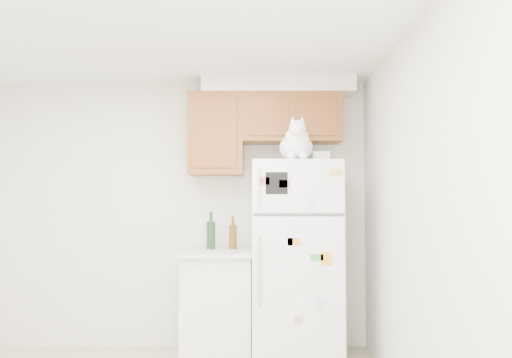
{
  "coord_description": "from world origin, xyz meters",
  "views": [
    {
      "loc": [
        0.91,
        -3.15,
        1.31
      ],
      "look_at": [
        0.87,
        1.55,
        1.55
      ],
      "focal_mm": 38.0,
      "sensor_mm": 36.0,
      "label": 1
    }
  ],
  "objects_px": {
    "storage_box_front": "(320,157)",
    "bottle_green": "(211,230)",
    "cat": "(297,145)",
    "bottle_amber": "(233,233)",
    "storage_box_back": "(313,158)",
    "refrigerator": "(296,259)",
    "base_counter": "(218,302)"
  },
  "relations": [
    {
      "from": "storage_box_front",
      "to": "bottle_green",
      "type": "relative_size",
      "value": 0.44
    },
    {
      "from": "storage_box_front",
      "to": "bottle_green",
      "type": "distance_m",
      "value": 1.21
    },
    {
      "from": "cat",
      "to": "bottle_amber",
      "type": "bearing_deg",
      "value": 145.48
    },
    {
      "from": "cat",
      "to": "storage_box_front",
      "type": "distance_m",
      "value": 0.26
    },
    {
      "from": "cat",
      "to": "bottle_green",
      "type": "height_order",
      "value": "cat"
    },
    {
      "from": "storage_box_front",
      "to": "bottle_green",
      "type": "xyz_separation_m",
      "value": [
        -0.98,
        0.26,
        -0.65
      ]
    },
    {
      "from": "storage_box_back",
      "to": "storage_box_front",
      "type": "relative_size",
      "value": 1.2
    },
    {
      "from": "refrigerator",
      "to": "bottle_amber",
      "type": "distance_m",
      "value": 0.65
    },
    {
      "from": "base_counter",
      "to": "storage_box_back",
      "type": "height_order",
      "value": "storage_box_back"
    },
    {
      "from": "base_counter",
      "to": "storage_box_front",
      "type": "relative_size",
      "value": 6.13
    },
    {
      "from": "refrigerator",
      "to": "storage_box_back",
      "type": "bearing_deg",
      "value": 43.05
    },
    {
      "from": "bottle_green",
      "to": "bottle_amber",
      "type": "bearing_deg",
      "value": 2.57
    },
    {
      "from": "bottle_green",
      "to": "refrigerator",
      "type": "bearing_deg",
      "value": -16.82
    },
    {
      "from": "storage_box_back",
      "to": "storage_box_front",
      "type": "xyz_separation_m",
      "value": [
        0.05,
        -0.19,
        -0.01
      ]
    },
    {
      "from": "storage_box_back",
      "to": "storage_box_front",
      "type": "height_order",
      "value": "storage_box_back"
    },
    {
      "from": "base_counter",
      "to": "bottle_amber",
      "type": "relative_size",
      "value": 3.06
    },
    {
      "from": "storage_box_back",
      "to": "bottle_green",
      "type": "bearing_deg",
      "value": 163.7
    },
    {
      "from": "storage_box_front",
      "to": "bottle_green",
      "type": "bearing_deg",
      "value": 162.02
    },
    {
      "from": "refrigerator",
      "to": "bottle_amber",
      "type": "xyz_separation_m",
      "value": [
        -0.57,
        0.24,
        0.22
      ]
    },
    {
      "from": "base_counter",
      "to": "storage_box_front",
      "type": "distance_m",
      "value": 1.57
    },
    {
      "from": "storage_box_back",
      "to": "bottle_green",
      "type": "xyz_separation_m",
      "value": [
        -0.94,
        0.07,
        -0.66
      ]
    },
    {
      "from": "cat",
      "to": "bottle_amber",
      "type": "height_order",
      "value": "cat"
    },
    {
      "from": "bottle_amber",
      "to": "cat",
      "type": "bearing_deg",
      "value": -34.52
    },
    {
      "from": "cat",
      "to": "storage_box_front",
      "type": "height_order",
      "value": "cat"
    },
    {
      "from": "bottle_green",
      "to": "cat",
      "type": "bearing_deg",
      "value": -26.32
    },
    {
      "from": "base_counter",
      "to": "storage_box_back",
      "type": "xyz_separation_m",
      "value": [
        0.86,
        0.08,
        1.29
      ]
    },
    {
      "from": "bottle_green",
      "to": "bottle_amber",
      "type": "distance_m",
      "value": 0.2
    },
    {
      "from": "refrigerator",
      "to": "bottle_green",
      "type": "height_order",
      "value": "refrigerator"
    },
    {
      "from": "base_counter",
      "to": "storage_box_back",
      "type": "distance_m",
      "value": 1.55
    },
    {
      "from": "refrigerator",
      "to": "storage_box_front",
      "type": "xyz_separation_m",
      "value": [
        0.22,
        -0.03,
        0.89
      ]
    },
    {
      "from": "refrigerator",
      "to": "bottle_amber",
      "type": "relative_size",
      "value": 5.65
    },
    {
      "from": "cat",
      "to": "bottle_green",
      "type": "distance_m",
      "value": 1.13
    }
  ]
}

